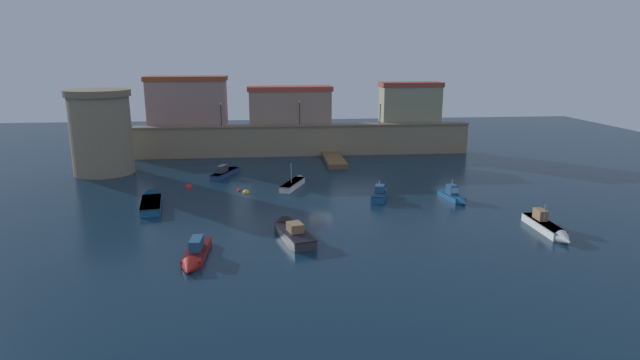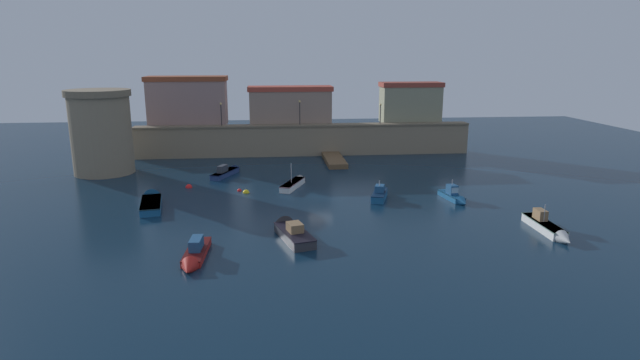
{
  "view_description": "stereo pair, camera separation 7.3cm",
  "coord_description": "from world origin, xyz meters",
  "px_view_note": "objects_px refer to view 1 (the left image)",
  "views": [
    {
      "loc": [
        -5.43,
        -52.71,
        14.74
      ],
      "look_at": [
        0.0,
        0.7,
        1.63
      ],
      "focal_mm": 29.03,
      "sensor_mm": 36.0,
      "label": 1
    },
    {
      "loc": [
        -5.36,
        -52.72,
        14.74
      ],
      "look_at": [
        0.0,
        0.7,
        1.63
      ],
      "focal_mm": 29.03,
      "sensor_mm": 36.0,
      "label": 2
    }
  ],
  "objects_px": {
    "moored_boat_2": "(454,196)",
    "mooring_buoy_0": "(239,191)",
    "mooring_buoy_2": "(189,188)",
    "moored_boat_3": "(295,183)",
    "fortress_tower": "(101,132)",
    "quay_lamp_1": "(300,109)",
    "moored_boat_5": "(151,202)",
    "moored_boat_4": "(548,228)",
    "quay_lamp_2": "(380,110)",
    "quay_lamp_0": "(221,110)",
    "moored_boat_7": "(380,193)",
    "moored_boat_6": "(228,171)",
    "moored_boat_0": "(195,255)",
    "mooring_buoy_1": "(246,193)",
    "moored_boat_1": "(291,231)"
  },
  "relations": [
    {
      "from": "moored_boat_2",
      "to": "mooring_buoy_0",
      "type": "xyz_separation_m",
      "value": [
        -22.3,
        6.14,
        -0.45
      ]
    },
    {
      "from": "mooring_buoy_2",
      "to": "moored_boat_3",
      "type": "bearing_deg",
      "value": -2.34
    },
    {
      "from": "fortress_tower",
      "to": "quay_lamp_1",
      "type": "relative_size",
      "value": 2.95
    },
    {
      "from": "fortress_tower",
      "to": "moored_boat_5",
      "type": "bearing_deg",
      "value": -59.74
    },
    {
      "from": "moored_boat_3",
      "to": "moored_boat_4",
      "type": "height_order",
      "value": "moored_boat_3"
    },
    {
      "from": "quay_lamp_2",
      "to": "quay_lamp_1",
      "type": "bearing_deg",
      "value": 180.0
    },
    {
      "from": "fortress_tower",
      "to": "quay_lamp_0",
      "type": "relative_size",
      "value": 3.16
    },
    {
      "from": "quay_lamp_1",
      "to": "moored_boat_7",
      "type": "distance_m",
      "value": 26.16
    },
    {
      "from": "fortress_tower",
      "to": "quay_lamp_0",
      "type": "bearing_deg",
      "value": 33.91
    },
    {
      "from": "moored_boat_6",
      "to": "moored_boat_7",
      "type": "distance_m",
      "value": 20.85
    },
    {
      "from": "moored_boat_5",
      "to": "moored_boat_7",
      "type": "distance_m",
      "value": 23.38
    },
    {
      "from": "fortress_tower",
      "to": "moored_boat_0",
      "type": "xyz_separation_m",
      "value": [
        15.19,
        -30.33,
        -4.91
      ]
    },
    {
      "from": "moored_boat_7",
      "to": "mooring_buoy_1",
      "type": "bearing_deg",
      "value": 95.7
    },
    {
      "from": "moored_boat_6",
      "to": "mooring_buoy_1",
      "type": "height_order",
      "value": "moored_boat_6"
    },
    {
      "from": "quay_lamp_0",
      "to": "moored_boat_0",
      "type": "relative_size",
      "value": 0.51
    },
    {
      "from": "moored_boat_1",
      "to": "mooring_buoy_2",
      "type": "distance_m",
      "value": 20.34
    },
    {
      "from": "fortress_tower",
      "to": "moored_boat_5",
      "type": "xyz_separation_m",
      "value": [
        8.98,
        -15.4,
        -4.92
      ]
    },
    {
      "from": "moored_boat_4",
      "to": "moored_boat_2",
      "type": "bearing_deg",
      "value": -156.37
    },
    {
      "from": "quay_lamp_0",
      "to": "mooring_buoy_2",
      "type": "height_order",
      "value": "quay_lamp_0"
    },
    {
      "from": "quay_lamp_1",
      "to": "moored_boat_3",
      "type": "distance_m",
      "value": 19.74
    },
    {
      "from": "quay_lamp_0",
      "to": "quay_lamp_2",
      "type": "height_order",
      "value": "quay_lamp_0"
    },
    {
      "from": "moored_boat_4",
      "to": "moored_boat_1",
      "type": "bearing_deg",
      "value": -92.88
    },
    {
      "from": "fortress_tower",
      "to": "moored_boat_1",
      "type": "distance_m",
      "value": 34.56
    },
    {
      "from": "moored_boat_5",
      "to": "moored_boat_6",
      "type": "bearing_deg",
      "value": -37.12
    },
    {
      "from": "moored_boat_6",
      "to": "moored_boat_7",
      "type": "relative_size",
      "value": 1.29
    },
    {
      "from": "quay_lamp_2",
      "to": "moored_boat_1",
      "type": "distance_m",
      "value": 38.86
    },
    {
      "from": "quay_lamp_0",
      "to": "moored_boat_2",
      "type": "height_order",
      "value": "quay_lamp_0"
    },
    {
      "from": "fortress_tower",
      "to": "moored_boat_1",
      "type": "height_order",
      "value": "fortress_tower"
    },
    {
      "from": "moored_boat_0",
      "to": "moored_boat_4",
      "type": "xyz_separation_m",
      "value": [
        28.96,
        3.05,
        0.08
      ]
    },
    {
      "from": "moored_boat_3",
      "to": "mooring_buoy_2",
      "type": "xyz_separation_m",
      "value": [
        -12.05,
        0.49,
        -0.38
      ]
    },
    {
      "from": "moored_boat_6",
      "to": "mooring_buoy_1",
      "type": "bearing_deg",
      "value": -140.02
    },
    {
      "from": "moored_boat_4",
      "to": "moored_boat_5",
      "type": "relative_size",
      "value": 0.95
    },
    {
      "from": "moored_boat_2",
      "to": "mooring_buoy_1",
      "type": "distance_m",
      "value": 22.16
    },
    {
      "from": "moored_boat_2",
      "to": "moored_boat_6",
      "type": "bearing_deg",
      "value": -129.6
    },
    {
      "from": "quay_lamp_2",
      "to": "mooring_buoy_2",
      "type": "bearing_deg",
      "value": -145.08
    },
    {
      "from": "fortress_tower",
      "to": "quay_lamp_1",
      "type": "distance_m",
      "value": 27.2
    },
    {
      "from": "moored_boat_2",
      "to": "mooring_buoy_0",
      "type": "distance_m",
      "value": 23.14
    },
    {
      "from": "quay_lamp_0",
      "to": "mooring_buoy_1",
      "type": "distance_m",
      "value": 22.48
    },
    {
      "from": "quay_lamp_0",
      "to": "moored_boat_0",
      "type": "distance_m",
      "value": 40.3
    },
    {
      "from": "moored_boat_0",
      "to": "mooring_buoy_2",
      "type": "distance_m",
      "value": 22.02
    },
    {
      "from": "mooring_buoy_1",
      "to": "mooring_buoy_2",
      "type": "distance_m",
      "value": 7.19
    },
    {
      "from": "quay_lamp_2",
      "to": "mooring_buoy_0",
      "type": "xyz_separation_m",
      "value": [
        -20.06,
        -20.09,
        -6.62
      ]
    },
    {
      "from": "moored_boat_6",
      "to": "moored_boat_1",
      "type": "bearing_deg",
      "value": -139.72
    },
    {
      "from": "fortress_tower",
      "to": "moored_boat_3",
      "type": "bearing_deg",
      "value": -20.96
    },
    {
      "from": "moored_boat_2",
      "to": "quay_lamp_1",
      "type": "bearing_deg",
      "value": -160.38
    },
    {
      "from": "quay_lamp_2",
      "to": "moored_boat_5",
      "type": "distance_m",
      "value": 38.34
    },
    {
      "from": "moored_boat_3",
      "to": "moored_boat_7",
      "type": "height_order",
      "value": "moored_boat_3"
    },
    {
      "from": "fortress_tower",
      "to": "quay_lamp_2",
      "type": "xyz_separation_m",
      "value": [
        37.51,
        9.45,
        1.31
      ]
    },
    {
      "from": "quay_lamp_1",
      "to": "moored_boat_0",
      "type": "distance_m",
      "value": 41.6
    },
    {
      "from": "moored_boat_0",
      "to": "moored_boat_4",
      "type": "bearing_deg",
      "value": 98.86
    }
  ]
}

